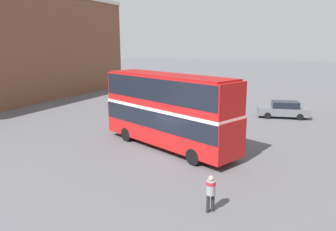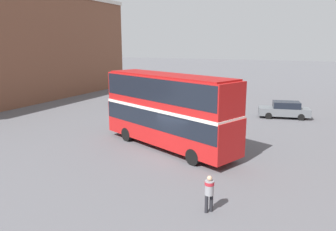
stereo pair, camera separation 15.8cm
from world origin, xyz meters
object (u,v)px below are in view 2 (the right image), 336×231
double_decker_bus (168,107)px  pedestrian_foreground (209,190)px  parked_car_side_street (284,110)px  parked_car_kerb_near (132,98)px

double_decker_bus → pedestrian_foreground: (5.01, -7.00, -1.79)m
double_decker_bus → parked_car_side_street: bearing=86.8°
parked_car_side_street → pedestrian_foreground: bearing=74.6°
pedestrian_foreground → parked_car_kerb_near: 24.21m
pedestrian_foreground → parked_car_kerb_near: size_ratio=0.34×
double_decker_bus → pedestrian_foreground: 8.79m
double_decker_bus → parked_car_kerb_near: double_decker_bus is taller
double_decker_bus → pedestrian_foreground: size_ratio=6.61×
double_decker_bus → parked_car_kerb_near: size_ratio=2.27×
double_decker_bus → parked_car_kerb_near: (-9.91, 12.07, -1.99)m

